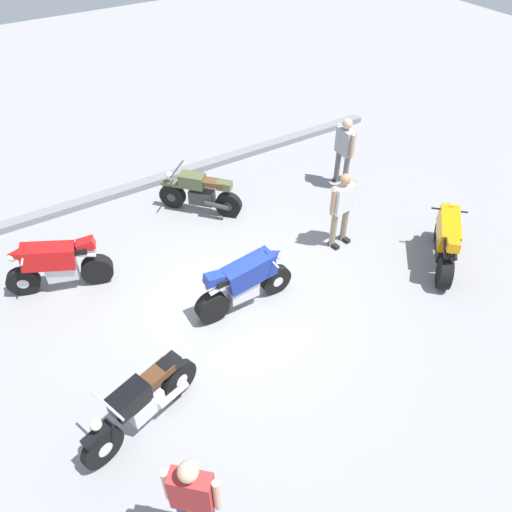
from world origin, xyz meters
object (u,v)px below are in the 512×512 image
(person_in_gray_shirt, at_px, (344,148))
(motorcycle_black_cruiser, at_px, (142,403))
(motorcycle_blue_sportbike, at_px, (245,281))
(person_in_white_shirt, at_px, (342,205))
(motorcycle_red_sportbike, at_px, (56,264))
(motorcycle_olive_vintage, at_px, (200,193))
(person_in_red_shirt, at_px, (193,497))
(motorcycle_orange_sportbike, at_px, (446,239))

(person_in_gray_shirt, bearing_deg, motorcycle_black_cruiser, -147.26)
(motorcycle_blue_sportbike, xyz_separation_m, person_in_white_shirt, (2.59, 0.53, 0.37))
(motorcycle_red_sportbike, height_order, person_in_white_shirt, person_in_white_shirt)
(motorcycle_blue_sportbike, distance_m, person_in_gray_shirt, 4.67)
(motorcycle_olive_vintage, bearing_deg, motorcycle_black_cruiser, 101.38)
(motorcycle_red_sportbike, bearing_deg, person_in_white_shirt, 179.85)
(person_in_white_shirt, height_order, person_in_gray_shirt, person_in_gray_shirt)
(motorcycle_red_sportbike, distance_m, person_in_red_shirt, 5.38)
(motorcycle_orange_sportbike, xyz_separation_m, motorcycle_black_cruiser, (-6.49, -0.24, -0.07))
(motorcycle_blue_sportbike, distance_m, motorcycle_orange_sportbike, 4.12)
(person_in_red_shirt, bearing_deg, motorcycle_blue_sportbike, -176.54)
(motorcycle_blue_sportbike, bearing_deg, person_in_white_shirt, 11.71)
(motorcycle_orange_sportbike, distance_m, person_in_white_shirt, 2.15)
(motorcycle_olive_vintage, xyz_separation_m, person_in_red_shirt, (-3.18, -6.17, 0.53))
(motorcycle_orange_sportbike, distance_m, person_in_gray_shirt, 3.36)
(motorcycle_black_cruiser, height_order, person_in_red_shirt, person_in_red_shirt)
(motorcycle_orange_sportbike, xyz_separation_m, person_in_gray_shirt, (0.09, 3.33, 0.41))
(motorcycle_black_cruiser, bearing_deg, motorcycle_olive_vintage, -144.55)
(motorcycle_black_cruiser, relative_size, person_in_white_shirt, 1.19)
(motorcycle_red_sportbike, relative_size, person_in_white_shirt, 1.13)
(motorcycle_olive_vintage, bearing_deg, person_in_white_shirt, 174.80)
(motorcycle_red_sportbike, bearing_deg, person_in_gray_shirt, -162.25)
(motorcycle_blue_sportbike, xyz_separation_m, motorcycle_orange_sportbike, (3.98, -1.07, 0.00))
(person_in_white_shirt, xyz_separation_m, person_in_red_shirt, (-5.13, -3.63, 0.05))
(person_in_red_shirt, height_order, person_in_gray_shirt, person_in_red_shirt)
(motorcycle_olive_vintage, distance_m, motorcycle_red_sportbike, 3.50)
(motorcycle_olive_vintage, distance_m, person_in_red_shirt, 6.96)
(motorcycle_blue_sportbike, relative_size, person_in_red_shirt, 1.11)
(motorcycle_red_sportbike, xyz_separation_m, person_in_gray_shirt, (6.83, 0.01, 0.41))
(person_in_red_shirt, bearing_deg, motorcycle_red_sportbike, -134.89)
(motorcycle_blue_sportbike, xyz_separation_m, motorcycle_black_cruiser, (-2.51, -1.31, -0.07))
(person_in_white_shirt, bearing_deg, motorcycle_orange_sportbike, 33.27)
(person_in_white_shirt, bearing_deg, motorcycle_olive_vintage, -149.93)
(motorcycle_olive_vintage, relative_size, person_in_gray_shirt, 0.88)
(motorcycle_blue_sportbike, height_order, person_in_white_shirt, person_in_white_shirt)
(motorcycle_olive_vintage, height_order, motorcycle_black_cruiser, motorcycle_black_cruiser)
(person_in_red_shirt, bearing_deg, motorcycle_orange_sportbike, 150.08)
(motorcycle_olive_vintage, height_order, motorcycle_orange_sportbike, motorcycle_orange_sportbike)
(motorcycle_blue_sportbike, relative_size, person_in_gray_shirt, 1.12)
(motorcycle_red_sportbike, bearing_deg, motorcycle_orange_sportbike, 171.43)
(motorcycle_blue_sportbike, bearing_deg, motorcycle_olive_vintage, 78.39)
(person_in_white_shirt, bearing_deg, motorcycle_blue_sportbike, -86.05)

